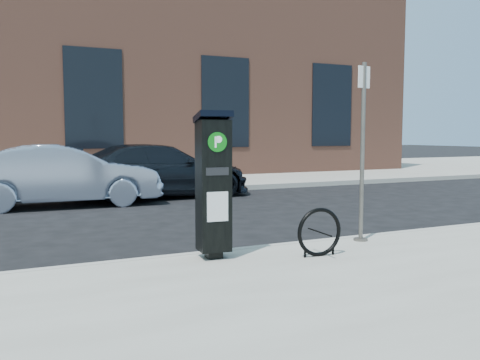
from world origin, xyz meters
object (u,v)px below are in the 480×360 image
bike_rack (319,232)px  car_silver (63,175)px  car_dark (160,171)px  parking_kiosk (213,183)px  sign_pole (362,153)px

bike_rack → car_silver: 7.85m
car_silver → car_dark: size_ratio=0.90×
parking_kiosk → car_dark: parking_kiosk is taller
sign_pole → car_silver: 7.79m
bike_rack → car_silver: bearing=111.0°
sign_pole → bike_rack: sign_pole is taller
car_silver → car_dark: bearing=-72.2°
parking_kiosk → bike_rack: (1.29, -0.50, -0.66)m
sign_pole → car_dark: (-0.94, 7.63, -0.73)m
bike_rack → car_dark: 8.20m
car_dark → bike_rack: bearing=176.3°
bike_rack → car_dark: car_dark is taller
bike_rack → car_dark: bearing=91.5°
parking_kiosk → bike_rack: parking_kiosk is taller
car_dark → sign_pole: bearing=-175.4°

